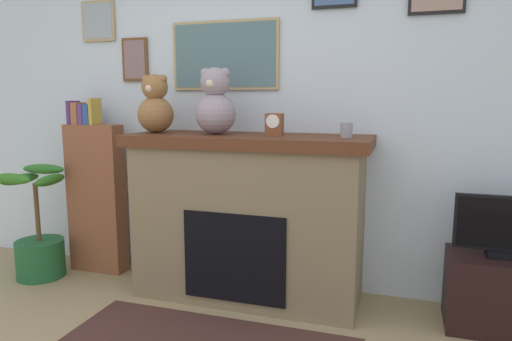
{
  "coord_description": "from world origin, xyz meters",
  "views": [
    {
      "loc": [
        1.22,
        -1.4,
        1.44
      ],
      "look_at": [
        0.24,
        1.64,
        0.93
      ],
      "focal_mm": 32.46,
      "sensor_mm": 36.0,
      "label": 1
    }
  ],
  "objects_px": {
    "potted_plant": "(39,241)",
    "television": "(506,228)",
    "tv_stand": "(501,293)",
    "bookshelf": "(96,194)",
    "teddy_bear_cream": "(155,107)",
    "fireplace": "(248,216)",
    "teddy_bear_brown": "(215,104)",
    "mantel_clock": "(274,124)",
    "candle_jar": "(346,130)"
  },
  "relations": [
    {
      "from": "potted_plant",
      "to": "television",
      "type": "height_order",
      "value": "potted_plant"
    },
    {
      "from": "tv_stand",
      "to": "bookshelf",
      "type": "bearing_deg",
      "value": 178.1
    },
    {
      "from": "potted_plant",
      "to": "teddy_bear_cream",
      "type": "distance_m",
      "value": 1.48
    },
    {
      "from": "fireplace",
      "to": "teddy_bear_cream",
      "type": "height_order",
      "value": "teddy_bear_cream"
    },
    {
      "from": "fireplace",
      "to": "teddy_bear_brown",
      "type": "relative_size",
      "value": 3.66
    },
    {
      "from": "fireplace",
      "to": "mantel_clock",
      "type": "distance_m",
      "value": 0.69
    },
    {
      "from": "teddy_bear_brown",
      "to": "television",
      "type": "bearing_deg",
      "value": 0.48
    },
    {
      "from": "potted_plant",
      "to": "mantel_clock",
      "type": "relative_size",
      "value": 5.96
    },
    {
      "from": "fireplace",
      "to": "tv_stand",
      "type": "relative_size",
      "value": 2.67
    },
    {
      "from": "teddy_bear_cream",
      "to": "mantel_clock",
      "type": "bearing_deg",
      "value": -0.06
    },
    {
      "from": "fireplace",
      "to": "candle_jar",
      "type": "height_order",
      "value": "candle_jar"
    },
    {
      "from": "television",
      "to": "potted_plant",
      "type": "bearing_deg",
      "value": -176.91
    },
    {
      "from": "bookshelf",
      "to": "mantel_clock",
      "type": "relative_size",
      "value": 9.43
    },
    {
      "from": "fireplace",
      "to": "mantel_clock",
      "type": "height_order",
      "value": "mantel_clock"
    },
    {
      "from": "candle_jar",
      "to": "teddy_bear_brown",
      "type": "xyz_separation_m",
      "value": [
        -0.91,
        -0.0,
        0.16
      ]
    },
    {
      "from": "bookshelf",
      "to": "candle_jar",
      "type": "relative_size",
      "value": 14.67
    },
    {
      "from": "fireplace",
      "to": "teddy_bear_cream",
      "type": "xyz_separation_m",
      "value": [
        -0.71,
        -0.02,
        0.78
      ]
    },
    {
      "from": "mantel_clock",
      "to": "teddy_bear_cream",
      "type": "height_order",
      "value": "teddy_bear_cream"
    },
    {
      "from": "candle_jar",
      "to": "teddy_bear_cream",
      "type": "height_order",
      "value": "teddy_bear_cream"
    },
    {
      "from": "bookshelf",
      "to": "candle_jar",
      "type": "distance_m",
      "value": 2.13
    },
    {
      "from": "bookshelf",
      "to": "teddy_bear_brown",
      "type": "bearing_deg",
      "value": -5.93
    },
    {
      "from": "teddy_bear_brown",
      "to": "tv_stand",
      "type": "bearing_deg",
      "value": 0.52
    },
    {
      "from": "candle_jar",
      "to": "tv_stand",
      "type": "bearing_deg",
      "value": 0.97
    },
    {
      "from": "television",
      "to": "candle_jar",
      "type": "bearing_deg",
      "value": -179.11
    },
    {
      "from": "potted_plant",
      "to": "teddy_bear_cream",
      "type": "height_order",
      "value": "teddy_bear_cream"
    },
    {
      "from": "potted_plant",
      "to": "teddy_bear_brown",
      "type": "bearing_deg",
      "value": 6.4
    },
    {
      "from": "bookshelf",
      "to": "teddy_bear_brown",
      "type": "distance_m",
      "value": 1.35
    },
    {
      "from": "fireplace",
      "to": "tv_stand",
      "type": "xyz_separation_m",
      "value": [
        1.65,
        -0.0,
        -0.36
      ]
    },
    {
      "from": "teddy_bear_brown",
      "to": "bookshelf",
      "type": "bearing_deg",
      "value": 174.07
    },
    {
      "from": "television",
      "to": "teddy_bear_brown",
      "type": "xyz_separation_m",
      "value": [
        -1.89,
        -0.02,
        0.73
      ]
    },
    {
      "from": "mantel_clock",
      "to": "teddy_bear_brown",
      "type": "xyz_separation_m",
      "value": [
        -0.43,
        0.0,
        0.13
      ]
    },
    {
      "from": "candle_jar",
      "to": "fireplace",
      "type": "bearing_deg",
      "value": 178.51
    },
    {
      "from": "candle_jar",
      "to": "teddy_bear_brown",
      "type": "distance_m",
      "value": 0.93
    },
    {
      "from": "bookshelf",
      "to": "candle_jar",
      "type": "height_order",
      "value": "bookshelf"
    },
    {
      "from": "potted_plant",
      "to": "tv_stand",
      "type": "relative_size",
      "value": 1.42
    },
    {
      "from": "potted_plant",
      "to": "teddy_bear_brown",
      "type": "height_order",
      "value": "teddy_bear_brown"
    },
    {
      "from": "tv_stand",
      "to": "candle_jar",
      "type": "xyz_separation_m",
      "value": [
        -0.97,
        -0.02,
        0.99
      ]
    },
    {
      "from": "candle_jar",
      "to": "teddy_bear_cream",
      "type": "relative_size",
      "value": 0.23
    },
    {
      "from": "teddy_bear_cream",
      "to": "teddy_bear_brown",
      "type": "relative_size",
      "value": 0.92
    },
    {
      "from": "fireplace",
      "to": "television",
      "type": "relative_size",
      "value": 2.87
    },
    {
      "from": "potted_plant",
      "to": "tv_stand",
      "type": "height_order",
      "value": "potted_plant"
    },
    {
      "from": "potted_plant",
      "to": "television",
      "type": "xyz_separation_m",
      "value": [
        3.37,
        0.18,
        0.36
      ]
    },
    {
      "from": "teddy_bear_brown",
      "to": "mantel_clock",
      "type": "bearing_deg",
      "value": -0.12
    },
    {
      "from": "fireplace",
      "to": "mantel_clock",
      "type": "relative_size",
      "value": 11.22
    },
    {
      "from": "television",
      "to": "tv_stand",
      "type": "bearing_deg",
      "value": 90.0
    },
    {
      "from": "potted_plant",
      "to": "teddy_bear_brown",
      "type": "xyz_separation_m",
      "value": [
        1.48,
        0.17,
        1.09
      ]
    },
    {
      "from": "tv_stand",
      "to": "teddy_bear_brown",
      "type": "bearing_deg",
      "value": -179.48
    },
    {
      "from": "bookshelf",
      "to": "television",
      "type": "xyz_separation_m",
      "value": [
        3.01,
        -0.1,
        0.01
      ]
    },
    {
      "from": "fireplace",
      "to": "television",
      "type": "height_order",
      "value": "fireplace"
    },
    {
      "from": "tv_stand",
      "to": "mantel_clock",
      "type": "xyz_separation_m",
      "value": [
        -1.46,
        -0.02,
        1.02
      ]
    }
  ]
}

